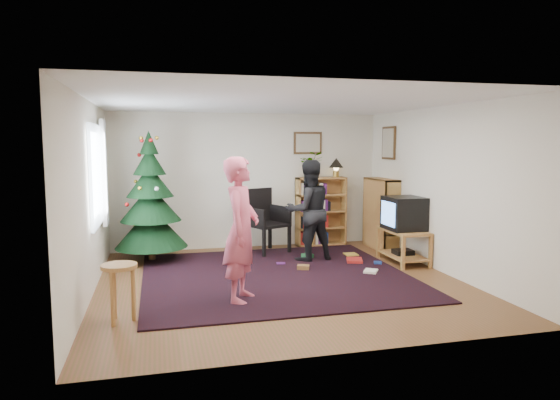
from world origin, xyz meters
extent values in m
plane|color=brown|center=(0.00, 0.00, 0.00)|extent=(5.00, 5.00, 0.00)
plane|color=white|center=(0.00, 0.00, 2.50)|extent=(5.00, 5.00, 0.00)
cube|color=silver|center=(0.00, 2.50, 1.25)|extent=(5.00, 0.02, 2.50)
cube|color=silver|center=(0.00, -2.50, 1.25)|extent=(5.00, 0.02, 2.50)
cube|color=silver|center=(-2.50, 0.00, 1.25)|extent=(0.02, 5.00, 2.50)
cube|color=silver|center=(2.50, 0.00, 1.25)|extent=(0.02, 5.00, 2.50)
cube|color=black|center=(0.00, 0.30, 0.01)|extent=(3.80, 3.60, 0.02)
cube|color=silver|center=(-2.47, 0.60, 1.50)|extent=(0.04, 1.20, 1.40)
cube|color=silver|center=(-2.43, 1.30, 1.50)|extent=(0.06, 0.35, 1.60)
cube|color=#4C3319|center=(1.15, 2.48, 1.95)|extent=(0.55, 0.03, 0.42)
cube|color=beige|center=(1.15, 2.48, 1.95)|extent=(0.47, 0.01, 0.34)
cube|color=#4C3319|center=(2.48, 1.75, 1.95)|extent=(0.03, 0.50, 0.60)
cube|color=beige|center=(2.48, 1.75, 1.95)|extent=(0.01, 0.42, 0.52)
cylinder|color=#3F2816|center=(-1.77, 1.77, 0.11)|extent=(0.11, 0.11, 0.23)
cone|color=black|center=(-1.77, 1.77, 0.56)|extent=(1.18, 1.18, 0.67)
cone|color=black|center=(-1.77, 1.77, 0.96)|extent=(0.99, 0.99, 0.59)
cone|color=black|center=(-1.77, 1.77, 1.33)|extent=(0.76, 0.76, 0.53)
cone|color=black|center=(-1.77, 1.77, 1.66)|extent=(0.54, 0.54, 0.46)
cone|color=black|center=(-1.77, 1.77, 1.96)|extent=(0.31, 0.31, 0.38)
cube|color=#A57B3B|center=(1.38, 2.34, 0.65)|extent=(0.95, 0.30, 1.30)
cube|color=#A57B3B|center=(1.38, 2.34, 1.29)|extent=(0.95, 0.30, 0.03)
cube|color=#A57B3B|center=(2.34, 1.73, 0.65)|extent=(0.30, 0.95, 1.30)
cube|color=#A57B3B|center=(2.34, 1.73, 1.29)|extent=(0.30, 0.95, 0.03)
cube|color=#A57B3B|center=(2.22, 0.62, 0.53)|extent=(0.53, 0.95, 0.04)
cube|color=#A57B3B|center=(1.99, 0.18, 0.26)|extent=(0.05, 0.05, 0.51)
cube|color=#A57B3B|center=(2.45, 0.18, 0.26)|extent=(0.05, 0.05, 0.51)
cube|color=#A57B3B|center=(1.99, 1.07, 0.26)|extent=(0.05, 0.05, 0.51)
cube|color=#A57B3B|center=(2.45, 1.07, 0.26)|extent=(0.05, 0.05, 0.51)
cube|color=#A57B3B|center=(2.22, 0.62, 0.12)|extent=(0.49, 0.91, 0.03)
cube|color=black|center=(2.22, 0.62, 0.17)|extent=(0.30, 0.25, 0.08)
cube|color=black|center=(2.22, 0.62, 0.82)|extent=(0.56, 0.61, 0.53)
cube|color=#5DA0FF|center=(1.94, 0.62, 0.82)|extent=(0.01, 0.48, 0.38)
cube|color=black|center=(0.22, 1.88, 0.51)|extent=(0.82, 0.82, 0.05)
cube|color=black|center=(0.22, 2.17, 0.82)|extent=(0.58, 0.31, 0.62)
cube|color=black|center=(-0.06, 1.60, 0.25)|extent=(0.07, 0.07, 0.51)
cube|color=black|center=(0.50, 1.60, 0.25)|extent=(0.07, 0.07, 0.51)
cube|color=black|center=(-0.06, 2.16, 0.25)|extent=(0.07, 0.07, 0.51)
cube|color=black|center=(0.50, 2.16, 0.25)|extent=(0.07, 0.07, 0.51)
cylinder|color=#A57B3B|center=(-2.08, -1.13, 0.62)|extent=(0.39, 0.39, 0.04)
cylinder|color=#A57B3B|center=(-1.94, -1.13, 0.30)|extent=(0.05, 0.05, 0.60)
cylinder|color=#A57B3B|center=(-2.15, -1.01, 0.30)|extent=(0.05, 0.05, 0.60)
cylinder|color=#A57B3B|center=(-2.15, -1.25, 0.30)|extent=(0.05, 0.05, 0.60)
imported|color=#D0536C|center=(-0.67, -0.71, 0.89)|extent=(0.66, 0.77, 1.78)
imported|color=black|center=(0.76, 1.16, 0.84)|extent=(0.90, 0.75, 1.67)
imported|color=gray|center=(1.18, 2.34, 1.54)|extent=(0.51, 0.47, 0.49)
cylinder|color=#A57F33|center=(1.68, 2.34, 1.36)|extent=(0.11, 0.11, 0.11)
sphere|color=#FFD88C|center=(1.68, 2.34, 1.48)|extent=(0.11, 0.11, 0.11)
cone|color=black|center=(1.68, 2.34, 1.57)|extent=(0.27, 0.27, 0.18)
cube|color=#A51E19|center=(1.45, 0.81, 0.04)|extent=(0.20, 0.20, 0.08)
cube|color=navy|center=(1.75, 0.57, 0.04)|extent=(0.20, 0.20, 0.08)
cube|color=#1E592D|center=(0.78, 1.25, 0.04)|extent=(0.20, 0.20, 0.08)
cube|color=gold|center=(1.57, 1.27, 0.04)|extent=(0.20, 0.20, 0.08)
cube|color=brown|center=(0.49, 0.53, 0.04)|extent=(0.20, 0.20, 0.08)
cube|color=beige|center=(1.42, 0.11, 0.04)|extent=(0.20, 0.20, 0.08)
cube|color=#4C1959|center=(0.24, 0.96, 0.04)|extent=(0.20, 0.20, 0.08)
camera|label=1|loc=(-1.66, -6.66, 1.94)|focal=32.00mm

